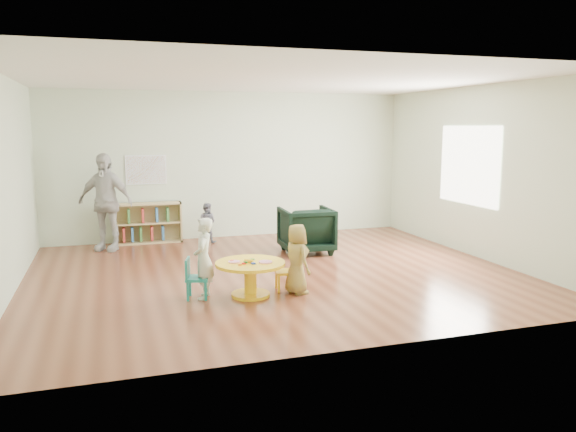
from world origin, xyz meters
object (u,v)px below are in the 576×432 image
object	(u,v)px
armchair	(306,230)
child_left	(204,258)
child_right	(297,259)
toddler	(207,223)
kid_chair_left	(194,277)
adult_caretaker	(105,202)
activity_table	(250,273)
bookshelf	(148,223)
kid_chair_right	(288,270)

from	to	relation	value
armchair	child_left	xyz separation A→B (m)	(-2.10, -2.06, 0.12)
child_right	toddler	world-z (taller)	child_right
kid_chair_left	child_left	bearing A→B (deg)	97.11
armchair	adult_caretaker	xyz separation A→B (m)	(-3.26, 1.25, 0.46)
activity_table	bookshelf	size ratio (longest dim) A/B	0.74
kid_chair_right	toddler	world-z (taller)	toddler
kid_chair_right	toddler	size ratio (longest dim) A/B	0.66
kid_chair_left	bookshelf	bearing A→B (deg)	-159.85
kid_chair_left	armchair	distance (m)	3.02
activity_table	armchair	xyz separation A→B (m)	(1.52, 2.16, 0.09)
kid_chair_right	adult_caretaker	bearing A→B (deg)	42.04
armchair	child_right	bearing A→B (deg)	70.54
kid_chair_right	bookshelf	world-z (taller)	bookshelf
child_left	toddler	world-z (taller)	child_left
kid_chair_left	child_left	xyz separation A→B (m)	(0.12, -0.02, 0.23)
kid_chair_right	adult_caretaker	distance (m)	4.06
kid_chair_right	armchair	distance (m)	2.28
child_left	child_right	size ratio (longest dim) A/B	1.12
child_right	kid_chair_right	bearing A→B (deg)	6.79
activity_table	kid_chair_right	distance (m)	0.55
toddler	child_right	bearing A→B (deg)	127.94
bookshelf	toddler	size ratio (longest dim) A/B	1.61
bookshelf	child_left	world-z (taller)	child_left
child_left	toddler	bearing A→B (deg)	-171.88
kid_chair_left	adult_caretaker	world-z (taller)	adult_caretaker
kid_chair_left	kid_chair_right	size ratio (longest dim) A/B	1.04
armchair	toddler	distance (m)	2.02
kid_chair_right	bookshelf	size ratio (longest dim) A/B	0.41
kid_chair_right	bookshelf	xyz separation A→B (m)	(-1.54, 3.74, 0.10)
armchair	bookshelf	bearing A→B (deg)	-30.73
activity_table	toddler	size ratio (longest dim) A/B	1.19
bookshelf	toddler	xyz separation A→B (m)	(1.05, -0.32, 0.01)
kid_chair_left	kid_chair_right	distance (m)	1.23
armchair	child_right	size ratio (longest dim) A/B	0.95
kid_chair_left	child_right	bearing A→B (deg)	97.19
activity_table	kid_chair_left	size ratio (longest dim) A/B	1.72
kid_chair_right	armchair	xyz separation A→B (m)	(0.98, 2.05, 0.13)
kid_chair_right	toddler	distance (m)	3.46
child_left	adult_caretaker	size ratio (longest dim) A/B	0.60
activity_table	toddler	bearing A→B (deg)	89.33
child_right	adult_caretaker	distance (m)	4.21
child_left	adult_caretaker	xyz separation A→B (m)	(-1.16, 3.31, 0.34)
armchair	activity_table	bearing A→B (deg)	57.84
activity_table	kid_chair_right	size ratio (longest dim) A/B	1.80
toddler	bookshelf	bearing A→B (deg)	12.02
adult_caretaker	bookshelf	bearing A→B (deg)	59.31
kid_chair_left	adult_caretaker	distance (m)	3.51
bookshelf	child_right	world-z (taller)	child_right
kid_chair_left	kid_chair_right	world-z (taller)	kid_chair_left
activity_table	adult_caretaker	distance (m)	3.87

